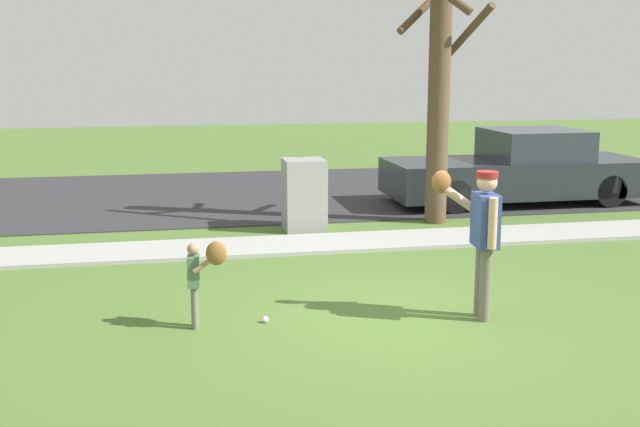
{
  "coord_description": "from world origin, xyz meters",
  "views": [
    {
      "loc": [
        -2.51,
        -7.94,
        2.83
      ],
      "look_at": [
        -0.71,
        1.17,
        1.0
      ],
      "focal_mm": 43.21,
      "sensor_mm": 36.0,
      "label": 1
    }
  ],
  "objects_px": {
    "parked_pickup_dark": "(519,170)",
    "baseball": "(265,319)",
    "utility_cabinet": "(304,195)",
    "street_tree_near": "(440,69)",
    "person_adult": "(481,227)",
    "person_child": "(201,271)"
  },
  "relations": [
    {
      "from": "baseball",
      "to": "street_tree_near",
      "type": "relative_size",
      "value": 0.01
    },
    {
      "from": "baseball",
      "to": "parked_pickup_dark",
      "type": "xyz_separation_m",
      "value": [
        5.98,
        6.34,
        0.64
      ]
    },
    {
      "from": "baseball",
      "to": "parked_pickup_dark",
      "type": "height_order",
      "value": "parked_pickup_dark"
    },
    {
      "from": "baseball",
      "to": "utility_cabinet",
      "type": "xyz_separation_m",
      "value": [
        1.26,
        4.67,
        0.57
      ]
    },
    {
      "from": "person_adult",
      "to": "utility_cabinet",
      "type": "relative_size",
      "value": 1.37
    },
    {
      "from": "person_adult",
      "to": "street_tree_near",
      "type": "xyz_separation_m",
      "value": [
        1.32,
        5.11,
        1.67
      ]
    },
    {
      "from": "utility_cabinet",
      "to": "person_adult",
      "type": "bearing_deg",
      "value": -77.48
    },
    {
      "from": "person_child",
      "to": "parked_pickup_dark",
      "type": "xyz_separation_m",
      "value": [
        6.67,
        6.4,
        0.03
      ]
    },
    {
      "from": "person_adult",
      "to": "utility_cabinet",
      "type": "height_order",
      "value": "person_adult"
    },
    {
      "from": "street_tree_near",
      "to": "parked_pickup_dark",
      "type": "height_order",
      "value": "street_tree_near"
    },
    {
      "from": "person_adult",
      "to": "utility_cabinet",
      "type": "bearing_deg",
      "value": -71.87
    },
    {
      "from": "baseball",
      "to": "parked_pickup_dark",
      "type": "distance_m",
      "value": 8.74
    },
    {
      "from": "utility_cabinet",
      "to": "street_tree_near",
      "type": "height_order",
      "value": "street_tree_near"
    },
    {
      "from": "person_adult",
      "to": "person_child",
      "type": "relative_size",
      "value": 1.69
    },
    {
      "from": "person_adult",
      "to": "baseball",
      "type": "bearing_deg",
      "value": -1.59
    },
    {
      "from": "street_tree_near",
      "to": "baseball",
      "type": "bearing_deg",
      "value": -127.42
    },
    {
      "from": "utility_cabinet",
      "to": "parked_pickup_dark",
      "type": "bearing_deg",
      "value": 19.46
    },
    {
      "from": "parked_pickup_dark",
      "to": "person_child",
      "type": "bearing_deg",
      "value": 43.81
    },
    {
      "from": "person_child",
      "to": "street_tree_near",
      "type": "distance_m",
      "value": 6.86
    },
    {
      "from": "baseball",
      "to": "utility_cabinet",
      "type": "distance_m",
      "value": 4.87
    },
    {
      "from": "parked_pickup_dark",
      "to": "baseball",
      "type": "bearing_deg",
      "value": 46.66
    },
    {
      "from": "baseball",
      "to": "utility_cabinet",
      "type": "bearing_deg",
      "value": 74.88
    }
  ]
}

